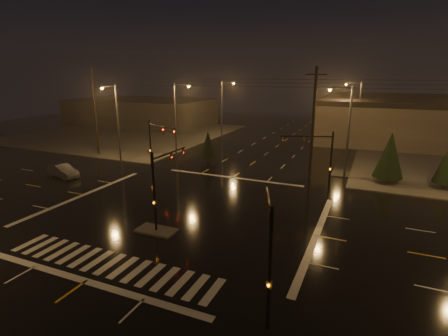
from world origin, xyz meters
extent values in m
plane|color=black|center=(0.00, 0.00, 0.00)|extent=(140.00, 140.00, 0.00)
cube|color=#45423D|center=(-30.00, 30.00, 0.06)|extent=(36.00, 36.00, 0.12)
cube|color=#45423D|center=(0.00, -4.00, 0.07)|extent=(3.00, 1.60, 0.15)
cube|color=beige|center=(0.00, -9.00, 0.01)|extent=(15.00, 2.60, 0.01)
cube|color=beige|center=(0.00, -11.00, 0.01)|extent=(16.00, 0.50, 0.01)
cube|color=beige|center=(0.00, 11.00, 0.01)|extent=(16.00, 0.50, 0.01)
cube|color=#393532|center=(-35.00, 42.00, 2.80)|extent=(30.00, 18.00, 5.60)
cylinder|color=black|center=(0.00, -4.00, 3.00)|extent=(0.18, 0.18, 6.00)
cylinder|color=black|center=(0.00, -1.75, 5.50)|extent=(0.12, 4.50, 0.12)
imported|color=#594707|center=(0.00, 0.27, 5.45)|extent=(0.16, 0.20, 1.00)
cube|color=#594707|center=(0.00, -4.00, 2.30)|extent=(0.25, 0.18, 0.35)
cylinder|color=black|center=(10.50, 10.50, 3.00)|extent=(0.18, 0.18, 6.00)
cylinder|color=black|center=(8.15, 9.64, 5.50)|extent=(4.74, 1.82, 0.12)
imported|color=#594707|center=(6.04, 8.88, 5.45)|extent=(0.24, 0.22, 1.00)
cube|color=#594707|center=(10.50, 10.50, 2.30)|extent=(0.25, 0.18, 0.35)
cylinder|color=black|center=(-10.50, 10.50, 3.00)|extent=(0.18, 0.18, 6.00)
cylinder|color=black|center=(-8.15, 9.64, 5.50)|extent=(4.74, 1.82, 0.12)
imported|color=#594707|center=(-6.04, 8.88, 5.45)|extent=(0.24, 0.22, 1.00)
cube|color=#594707|center=(-10.50, 10.50, 2.30)|extent=(0.25, 0.18, 0.35)
cylinder|color=black|center=(10.50, -10.50, 3.00)|extent=(0.18, 0.18, 6.00)
cylinder|color=black|center=(9.82, -8.62, 5.50)|extent=(1.48, 3.80, 0.12)
imported|color=#594707|center=(9.20, -6.93, 5.45)|extent=(0.22, 0.24, 1.00)
cube|color=#594707|center=(10.50, -10.50, 2.30)|extent=(0.25, 0.18, 0.35)
cylinder|color=#38383A|center=(-11.50, 18.00, 5.00)|extent=(0.24, 0.24, 10.00)
cylinder|color=#38383A|center=(-10.30, 18.00, 9.80)|extent=(2.40, 0.14, 0.14)
cube|color=#38383A|center=(-9.20, 18.00, 9.75)|extent=(0.70, 0.30, 0.18)
sphere|color=#FF9B2D|center=(-9.20, 18.00, 9.62)|extent=(0.32, 0.32, 0.32)
cylinder|color=#38383A|center=(-11.50, 34.00, 5.00)|extent=(0.24, 0.24, 10.00)
cylinder|color=#38383A|center=(-10.30, 34.00, 9.80)|extent=(2.40, 0.14, 0.14)
cube|color=#38383A|center=(-9.20, 34.00, 9.75)|extent=(0.70, 0.30, 0.18)
sphere|color=#FF9B2D|center=(-9.20, 34.00, 9.62)|extent=(0.32, 0.32, 0.32)
cylinder|color=#38383A|center=(11.50, 16.00, 5.00)|extent=(0.24, 0.24, 10.00)
cylinder|color=#38383A|center=(10.30, 16.00, 9.80)|extent=(2.40, 0.14, 0.14)
cube|color=#38383A|center=(9.20, 16.00, 9.75)|extent=(0.70, 0.30, 0.18)
sphere|color=#FF9B2D|center=(9.20, 16.00, 9.62)|extent=(0.32, 0.32, 0.32)
cylinder|color=#38383A|center=(11.50, 36.00, 5.00)|extent=(0.24, 0.24, 10.00)
cylinder|color=#38383A|center=(10.30, 36.00, 9.80)|extent=(2.40, 0.14, 0.14)
cube|color=#38383A|center=(9.20, 36.00, 9.75)|extent=(0.70, 0.30, 0.18)
sphere|color=#FF9B2D|center=(9.20, 36.00, 9.62)|extent=(0.32, 0.32, 0.32)
cylinder|color=#38383A|center=(-16.00, 11.50, 5.00)|extent=(0.24, 0.24, 10.00)
cylinder|color=#38383A|center=(-16.00, 10.30, 9.80)|extent=(0.14, 2.40, 0.14)
cube|color=#38383A|center=(-16.00, 9.20, 9.75)|extent=(0.30, 0.70, 0.18)
sphere|color=#FF9B2D|center=(-16.00, 9.20, 9.62)|extent=(0.32, 0.32, 0.32)
cylinder|color=black|center=(-22.00, 14.00, 6.00)|extent=(0.32, 0.32, 12.00)
cube|color=black|center=(-22.00, 14.00, 11.20)|extent=(2.20, 0.12, 0.12)
cylinder|color=black|center=(8.00, 14.00, 6.00)|extent=(0.32, 0.32, 12.00)
cube|color=black|center=(8.00, 14.00, 11.20)|extent=(2.20, 0.12, 0.12)
cylinder|color=black|center=(15.81, 15.66, 0.35)|extent=(0.18, 0.18, 0.70)
cone|color=black|center=(15.81, 15.66, 3.07)|extent=(3.04, 3.04, 4.75)
cylinder|color=black|center=(21.06, 15.77, 0.35)|extent=(0.18, 0.18, 0.70)
cone|color=black|center=(21.06, 15.77, 2.55)|extent=(2.37, 2.37, 3.70)
cylinder|color=black|center=(-5.40, 15.83, 0.35)|extent=(0.18, 0.18, 0.70)
cone|color=black|center=(-5.40, 15.83, 2.43)|extent=(2.22, 2.22, 3.46)
imported|color=slate|center=(-17.60, 3.59, 0.71)|extent=(4.55, 2.38, 1.43)
camera|label=1|loc=(14.08, -23.77, 11.38)|focal=28.00mm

